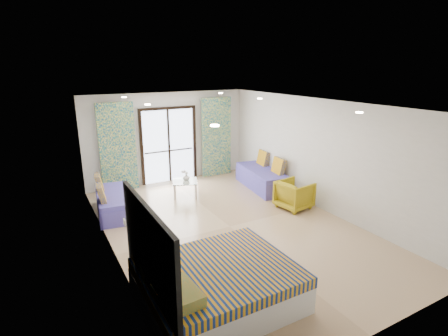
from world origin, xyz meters
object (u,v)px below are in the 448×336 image
bed (216,285)px  daybed_right (262,178)px  daybed_left (112,202)px  coffee_table (185,183)px  armchair (294,193)px

bed → daybed_right: 5.35m
bed → daybed_right: (3.60, 3.96, -0.01)m
daybed_left → coffee_table: (2.00, 0.21, 0.11)m
coffee_table → armchair: bearing=-45.7°
daybed_left → daybed_right: daybed_right is taller
daybed_left → armchair: bearing=-18.0°
coffee_table → armchair: armchair is taller
coffee_table → armchair: (2.06, -2.10, 0.00)m
bed → coffee_table: bearing=72.9°
daybed_left → coffee_table: 2.01m
bed → coffee_table: 4.63m
daybed_left → armchair: daybed_left is taller
daybed_left → daybed_right: 4.24m
bed → armchair: bearing=34.1°
daybed_left → armchair: 4.48m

